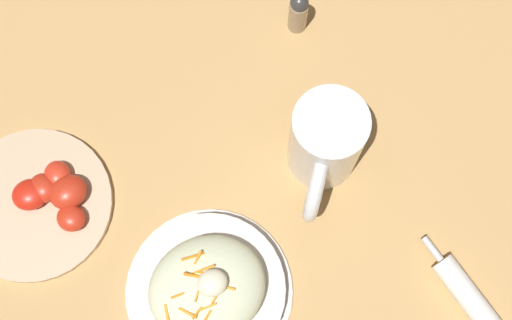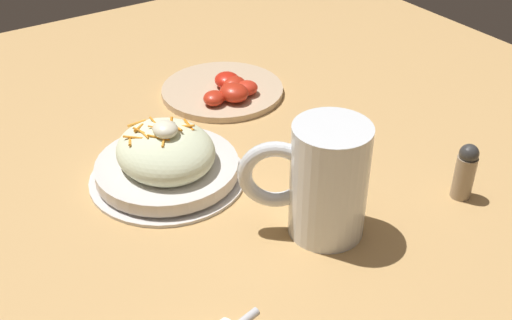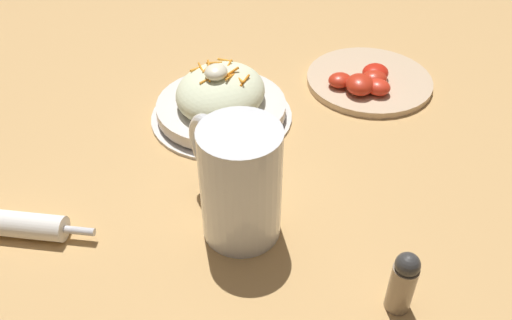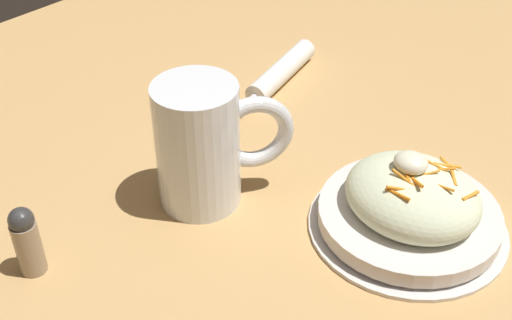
{
  "view_description": "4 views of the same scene",
  "coord_description": "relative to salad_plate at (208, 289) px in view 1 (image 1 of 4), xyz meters",
  "views": [
    {
      "loc": [
        -0.05,
        -0.16,
        0.93
      ],
      "look_at": [
        0.04,
        0.06,
        0.09
      ],
      "focal_mm": 50.8,
      "sensor_mm": 36.0,
      "label": 1
    },
    {
      "loc": [
        0.59,
        -0.35,
        0.5
      ],
      "look_at": [
        0.04,
        0.02,
        0.06
      ],
      "focal_mm": 44.65,
      "sensor_mm": 36.0,
      "label": 2
    },
    {
      "loc": [
        0.54,
        0.22,
        0.48
      ],
      "look_at": [
        0.07,
        0.05,
        0.06
      ],
      "focal_mm": 37.98,
      "sensor_mm": 36.0,
      "label": 3
    },
    {
      "loc": [
        -0.3,
        0.46,
        0.49
      ],
      "look_at": [
        0.07,
        0.04,
        0.07
      ],
      "focal_mm": 47.07,
      "sensor_mm": 36.0,
      "label": 4
    }
  ],
  "objects": [
    {
      "name": "ground_plane",
      "position": [
        0.07,
        0.05,
        -0.03
      ],
      "size": [
        1.43,
        1.43,
        0.0
      ],
      "primitive_type": "plane",
      "color": "tan"
    },
    {
      "name": "beer_mug",
      "position": [
        0.2,
        0.11,
        0.04
      ],
      "size": [
        0.12,
        0.14,
        0.15
      ],
      "color": "white",
      "rests_on": "ground_plane"
    },
    {
      "name": "napkin_roll",
      "position": [
        0.3,
        -0.15,
        -0.01
      ],
      "size": [
        0.06,
        0.2,
        0.03
      ],
      "color": "white",
      "rests_on": "ground_plane"
    },
    {
      "name": "salt_shaker",
      "position": [
        0.25,
        0.3,
        0.01
      ],
      "size": [
        0.03,
        0.03,
        0.08
      ],
      "color": "gray",
      "rests_on": "ground_plane"
    },
    {
      "name": "salad_plate",
      "position": [
        0.0,
        0.0,
        0.0
      ],
      "size": [
        0.21,
        0.21,
        0.09
      ],
      "color": "silver",
      "rests_on": "ground_plane"
    },
    {
      "name": "tomato_plate",
      "position": [
        -0.16,
        0.19,
        -0.02
      ],
      "size": [
        0.2,
        0.2,
        0.04
      ],
      "color": "#D1B28E",
      "rests_on": "ground_plane"
    }
  ]
}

